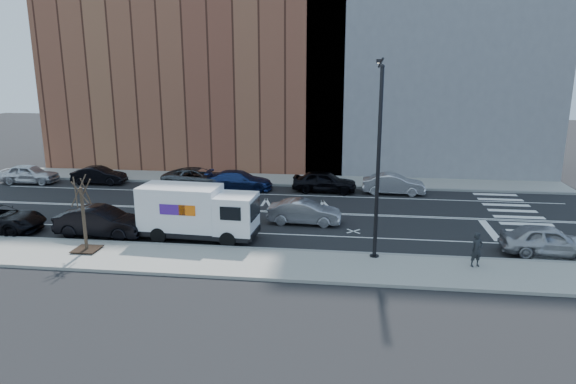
% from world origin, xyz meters
% --- Properties ---
extents(ground, '(120.00, 120.00, 0.00)m').
position_xyz_m(ground, '(0.00, 0.00, 0.00)').
color(ground, black).
rests_on(ground, ground).
extents(sidewalk_near, '(44.00, 3.60, 0.15)m').
position_xyz_m(sidewalk_near, '(0.00, -8.80, 0.07)').
color(sidewalk_near, gray).
rests_on(sidewalk_near, ground).
extents(sidewalk_far, '(44.00, 3.60, 0.15)m').
position_xyz_m(sidewalk_far, '(0.00, 8.80, 0.07)').
color(sidewalk_far, gray).
rests_on(sidewalk_far, ground).
extents(curb_near, '(44.00, 0.25, 0.17)m').
position_xyz_m(curb_near, '(0.00, -7.00, 0.08)').
color(curb_near, gray).
rests_on(curb_near, ground).
extents(curb_far, '(44.00, 0.25, 0.17)m').
position_xyz_m(curb_far, '(0.00, 7.00, 0.08)').
color(curb_far, gray).
rests_on(curb_far, ground).
extents(crosswalk, '(3.00, 14.00, 0.01)m').
position_xyz_m(crosswalk, '(16.00, 0.00, 0.00)').
color(crosswalk, white).
rests_on(crosswalk, ground).
extents(road_markings, '(40.00, 8.60, 0.01)m').
position_xyz_m(road_markings, '(0.00, 0.00, 0.00)').
color(road_markings, white).
rests_on(road_markings, ground).
extents(bldg_brick, '(26.00, 10.00, 22.00)m').
position_xyz_m(bldg_brick, '(-8.00, 15.60, 11.00)').
color(bldg_brick, brown).
rests_on(bldg_brick, ground).
extents(bldg_concrete, '(20.00, 10.00, 26.00)m').
position_xyz_m(bldg_concrete, '(12.00, 15.60, 13.00)').
color(bldg_concrete, slate).
rests_on(bldg_concrete, ground).
extents(streetlight, '(0.44, 4.02, 9.34)m').
position_xyz_m(streetlight, '(7.00, -6.91, 5.08)').
color(streetlight, black).
rests_on(streetlight, ground).
extents(street_tree, '(1.20, 1.20, 3.75)m').
position_xyz_m(street_tree, '(-7.00, -8.40, 1.45)').
color(street_tree, black).
rests_on(street_tree, ground).
extents(fedex_van, '(6.37, 2.52, 2.86)m').
position_xyz_m(fedex_van, '(-2.21, -5.60, 1.50)').
color(fedex_van, black).
rests_on(fedex_van, ground).
extents(far_parked_a, '(4.43, 1.91, 1.49)m').
position_xyz_m(far_parked_a, '(-19.10, 5.45, 0.75)').
color(far_parked_a, silver).
rests_on(far_parked_a, ground).
extents(far_parked_b, '(4.11, 1.49, 1.35)m').
position_xyz_m(far_parked_b, '(-13.60, 5.90, 0.67)').
color(far_parked_b, black).
rests_on(far_parked_b, ground).
extents(far_parked_c, '(5.38, 2.63, 1.47)m').
position_xyz_m(far_parked_c, '(-5.68, 5.79, 0.74)').
color(far_parked_c, '#44474B').
rests_on(far_parked_c, ground).
extents(far_parked_d, '(4.92, 2.09, 1.42)m').
position_xyz_m(far_parked_d, '(-2.40, 5.42, 0.71)').
color(far_parked_d, navy).
rests_on(far_parked_d, ground).
extents(far_parked_e, '(4.68, 2.06, 1.57)m').
position_xyz_m(far_parked_e, '(3.87, 5.60, 0.78)').
color(far_parked_e, black).
rests_on(far_parked_e, ground).
extents(far_parked_f, '(4.43, 1.65, 1.45)m').
position_xyz_m(far_parked_f, '(8.80, 5.62, 0.72)').
color(far_parked_f, '#B7B6BC').
rests_on(far_parked_f, ground).
extents(driving_sedan, '(4.28, 1.64, 1.39)m').
position_xyz_m(driving_sedan, '(3.15, -2.20, 0.70)').
color(driving_sedan, '#A2A1A6').
rests_on(driving_sedan, ground).
extents(near_parked_rear_a, '(4.93, 1.90, 1.60)m').
position_xyz_m(near_parked_rear_a, '(-7.50, -5.81, 0.80)').
color(near_parked_rear_a, black).
rests_on(near_parked_rear_a, ground).
extents(near_parked_front, '(4.45, 1.92, 1.50)m').
position_xyz_m(near_parked_front, '(15.37, -5.76, 0.75)').
color(near_parked_front, '#A6A6AB').
rests_on(near_parked_front, ground).
extents(pedestrian, '(0.69, 0.58, 1.60)m').
position_xyz_m(pedestrian, '(11.50, -8.08, 0.95)').
color(pedestrian, black).
rests_on(pedestrian, sidewalk_near).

